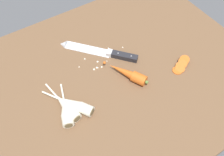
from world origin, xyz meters
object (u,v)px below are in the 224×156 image
object	(u,v)px
parsnip_front	(66,111)
carrot_slice_stack	(181,65)
parsnip_mid_left	(66,106)
parsnip_mid_right	(75,105)
whole_carrot	(129,74)
chefs_knife	(97,51)

from	to	relation	value
parsnip_front	carrot_slice_stack	xyz separation A→B (cm)	(48.91, -5.79, -1.02)
parsnip_front	parsnip_mid_left	xyz separation A→B (cm)	(0.85, 1.51, -0.00)
parsnip_mid_right	whole_carrot	bearing A→B (deg)	2.54
parsnip_mid_left	parsnip_front	bearing A→B (deg)	-119.33
chefs_knife	whole_carrot	size ratio (longest dim) A/B	1.56
parsnip_mid_right	parsnip_mid_left	bearing A→B (deg)	159.45
parsnip_mid_left	whole_carrot	bearing A→B (deg)	-0.16
parsnip_mid_left	carrot_slice_stack	distance (cm)	48.62
whole_carrot	parsnip_mid_right	size ratio (longest dim) A/B	0.95
chefs_knife	carrot_slice_stack	xyz separation A→B (cm)	(24.97, -25.42, 0.30)
parsnip_mid_left	chefs_knife	bearing A→B (deg)	38.13
parsnip_front	parsnip_mid_right	bearing A→B (deg)	5.48
parsnip_front	whole_carrot	bearing A→B (deg)	2.95
parsnip_mid_left	parsnip_mid_right	bearing A→B (deg)	-20.55
whole_carrot	chefs_knife	bearing A→B (deg)	101.89
whole_carrot	parsnip_mid_left	distance (cm)	26.93
chefs_knife	parsnip_mid_left	size ratio (longest dim) A/B	1.40
parsnip_front	parsnip_mid_right	distance (cm)	3.89
chefs_knife	whole_carrot	world-z (taller)	whole_carrot
whole_carrot	parsnip_mid_right	distance (cm)	23.93
parsnip_front	carrot_slice_stack	bearing A→B (deg)	-6.75
parsnip_front	carrot_slice_stack	size ratio (longest dim) A/B	1.92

